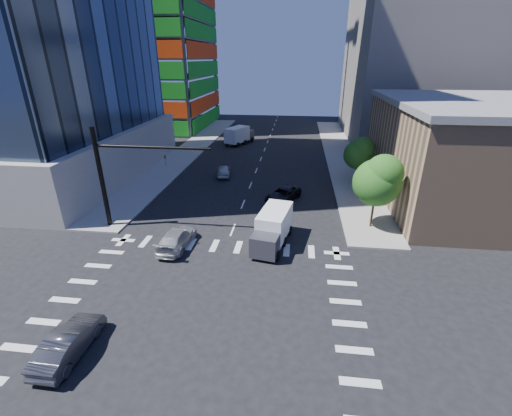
# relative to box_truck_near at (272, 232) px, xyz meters

# --- Properties ---
(ground) EXTENTS (160.00, 160.00, 0.00)m
(ground) POSITION_rel_box_truck_near_xyz_m (-3.71, -9.63, -1.27)
(ground) COLOR black
(ground) RESTS_ON ground
(road_markings) EXTENTS (20.00, 20.00, 0.01)m
(road_markings) POSITION_rel_box_truck_near_xyz_m (-3.71, -9.63, -1.26)
(road_markings) COLOR silver
(road_markings) RESTS_ON ground
(sidewalk_ne) EXTENTS (5.00, 60.00, 0.15)m
(sidewalk_ne) POSITION_rel_box_truck_near_xyz_m (8.79, 30.37, -1.19)
(sidewalk_ne) COLOR gray
(sidewalk_ne) RESTS_ON ground
(sidewalk_nw) EXTENTS (5.00, 60.00, 0.15)m
(sidewalk_nw) POSITION_rel_box_truck_near_xyz_m (-16.21, 30.37, -1.19)
(sidewalk_nw) COLOR gray
(sidewalk_nw) RESTS_ON ground
(construction_building) EXTENTS (25.16, 34.50, 70.60)m
(construction_building) POSITION_rel_box_truck_near_xyz_m (-31.13, 52.30, 23.34)
(construction_building) COLOR slate
(construction_building) RESTS_ON ground
(commercial_building) EXTENTS (20.50, 22.50, 10.60)m
(commercial_building) POSITION_rel_box_truck_near_xyz_m (21.29, 12.37, 4.05)
(commercial_building) COLOR #A4815F
(commercial_building) RESTS_ON ground
(bg_building_ne) EXTENTS (24.00, 30.00, 28.00)m
(bg_building_ne) POSITION_rel_box_truck_near_xyz_m (23.29, 45.37, 12.73)
(bg_building_ne) COLOR slate
(bg_building_ne) RESTS_ON ground
(signal_mast_nw) EXTENTS (10.20, 0.40, 9.00)m
(signal_mast_nw) POSITION_rel_box_truck_near_xyz_m (-13.71, 1.87, 4.23)
(signal_mast_nw) COLOR black
(signal_mast_nw) RESTS_ON sidewalk_nw
(tree_south) EXTENTS (4.16, 4.16, 6.82)m
(tree_south) POSITION_rel_box_truck_near_xyz_m (8.91, 4.27, 3.42)
(tree_south) COLOR #382316
(tree_south) RESTS_ON sidewalk_ne
(tree_north) EXTENTS (3.54, 3.52, 5.78)m
(tree_north) POSITION_rel_box_truck_near_xyz_m (9.21, 16.27, 2.72)
(tree_north) COLOR #382316
(tree_north) RESTS_ON sidewalk_ne
(car_nb_far) EXTENTS (4.32, 5.70, 1.44)m
(car_nb_far) POSITION_rel_box_truck_near_xyz_m (0.47, 9.87, -0.55)
(car_nb_far) COLOR black
(car_nb_far) RESTS_ON ground
(car_sb_near) EXTENTS (2.35, 5.25, 1.49)m
(car_sb_near) POSITION_rel_box_truck_near_xyz_m (-7.75, -1.09, -0.52)
(car_sb_near) COLOR silver
(car_sb_near) RESTS_ON ground
(car_sb_mid) EXTENTS (2.47, 4.55, 1.47)m
(car_sb_mid) POSITION_rel_box_truck_near_xyz_m (-7.70, 17.56, -0.53)
(car_sb_mid) COLOR #B5B8BD
(car_sb_mid) RESTS_ON ground
(car_sb_cross) EXTENTS (1.64, 4.59, 1.51)m
(car_sb_cross) POSITION_rel_box_truck_near_xyz_m (-9.62, -12.62, -0.51)
(car_sb_cross) COLOR #49494E
(car_sb_cross) RESTS_ON ground
(box_truck_near) EXTENTS (3.28, 5.79, 2.86)m
(box_truck_near) POSITION_rel_box_truck_near_xyz_m (0.00, 0.00, 0.00)
(box_truck_near) COLOR black
(box_truck_near) RESTS_ON ground
(box_truck_far) EXTENTS (4.70, 6.44, 3.11)m
(box_truck_far) POSITION_rel_box_truck_near_xyz_m (-8.54, 36.12, 0.11)
(box_truck_far) COLOR black
(box_truck_far) RESTS_ON ground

